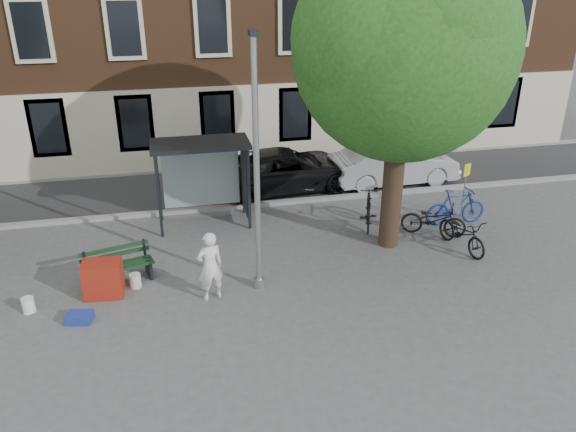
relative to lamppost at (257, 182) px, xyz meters
The scene contains 20 objects.
ground 2.78m from the lamppost, ahead, with size 90.00×90.00×0.00m, color #4C4C4F.
road 7.53m from the lamppost, 90.00° to the left, with size 40.00×4.00×0.01m, color #28282B.
curb_near 5.69m from the lamppost, 90.00° to the left, with size 40.00×0.25×0.12m, color gray.
curb_far 9.40m from the lamppost, 90.00° to the left, with size 40.00×0.25×0.12m, color gray.
lamppost is the anchor object (origin of this frame).
tree_right 5.10m from the lamppost, 19.03° to the left, with size 5.76×5.60×8.20m.
bus_shelter 4.24m from the lamppost, 98.43° to the left, with size 2.85×1.45×2.62m.
painter 2.27m from the lamppost, 168.36° to the right, with size 0.63×0.42×1.74m, color silver.
bench 4.27m from the lamppost, 163.25° to the left, with size 1.80×0.97×0.88m.
bike_a 6.21m from the lamppost, 17.87° to the left, with size 0.65×1.87×0.98m, color black.
bike_b 7.25m from the lamppost, 19.73° to the left, with size 0.54×1.91×1.15m, color navy.
bike_c 6.34m from the lamppost, ahead, with size 0.66×1.88×0.99m, color black.
bike_d 5.22m from the lamppost, 35.68° to the left, with size 0.52×1.83×1.10m, color black.
car_dark 6.98m from the lamppost, 71.77° to the left, with size 2.38×5.16×1.43m, color black.
car_silver 8.71m from the lamppost, 45.11° to the left, with size 1.61×4.61×1.52m, color #ACAEB4.
red_stand 4.41m from the lamppost, behind, with size 0.90×0.60×0.90m, color maroon.
blue_crate 5.01m from the lamppost, behind, with size 0.55×0.40×0.20m, color navy.
bucket_b 4.03m from the lamppost, 167.63° to the left, with size 0.28×0.28×0.36m, color silver.
bucket_c 5.98m from the lamppost, behind, with size 0.28×0.28×0.36m, color white.
notice_sign 7.71m from the lamppost, 22.02° to the left, with size 0.29×0.15×1.74m.
Camera 1 is at (-1.91, -11.85, 7.37)m, focal length 35.00 mm.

